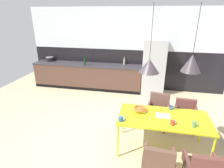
# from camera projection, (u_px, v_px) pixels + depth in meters

# --- Properties ---
(ground_plane) EXTENTS (9.07, 9.07, 0.00)m
(ground_plane) POSITION_uv_depth(u_px,v_px,m) (106.00, 141.00, 3.96)
(ground_plane) COLOR #CCB68D
(back_wall_splashback_dark) EXTENTS (6.97, 0.12, 1.40)m
(back_wall_splashback_dark) POSITION_uv_depth(u_px,v_px,m) (126.00, 69.00, 6.65)
(back_wall_splashback_dark) COLOR black
(back_wall_splashback_dark) RESTS_ON ground
(back_wall_panel_upper) EXTENTS (6.97, 0.12, 1.40)m
(back_wall_panel_upper) POSITION_uv_depth(u_px,v_px,m) (127.00, 29.00, 6.14)
(back_wall_panel_upper) COLOR silver
(back_wall_panel_upper) RESTS_ON back_wall_splashback_dark
(kitchen_counter) EXTENTS (3.95, 0.63, 0.90)m
(kitchen_counter) POSITION_uv_depth(u_px,v_px,m) (87.00, 76.00, 6.67)
(kitchen_counter) COLOR #51362C
(kitchen_counter) RESTS_ON ground
(refrigerator_column) EXTENTS (0.73, 0.60, 1.83)m
(refrigerator_column) POSITION_uv_depth(u_px,v_px,m) (154.00, 67.00, 6.06)
(refrigerator_column) COLOR #ADAFB2
(refrigerator_column) RESTS_ON ground
(dining_table) EXTENTS (1.71, 0.85, 0.75)m
(dining_table) POSITION_uv_depth(u_px,v_px,m) (163.00, 119.00, 3.48)
(dining_table) COLOR yellow
(dining_table) RESTS_ON ground
(armchair_head_of_table) EXTENTS (0.55, 0.54, 0.83)m
(armchair_head_of_table) POSITION_uv_depth(u_px,v_px,m) (159.00, 107.00, 4.31)
(armchair_head_of_table) COLOR brown
(armchair_head_of_table) RESTS_ON ground
(armchair_near_window) EXTENTS (0.52, 0.50, 0.78)m
(armchair_near_window) POSITION_uv_depth(u_px,v_px,m) (158.00, 160.00, 2.80)
(armchair_near_window) COLOR brown
(armchair_near_window) RESTS_ON ground
(armchair_corner_seat) EXTENTS (0.52, 0.50, 0.73)m
(armchair_corner_seat) POSITION_uv_depth(u_px,v_px,m) (186.00, 111.00, 4.22)
(armchair_corner_seat) COLOR brown
(armchair_corner_seat) RESTS_ON ground
(armchair_facing_counter) EXTENTS (0.51, 0.49, 0.80)m
(armchair_facing_counter) POSITION_uv_depth(u_px,v_px,m) (204.00, 168.00, 2.65)
(armchair_facing_counter) COLOR brown
(armchair_facing_counter) RESTS_ON ground
(fruit_bowl) EXTENTS (0.27, 0.27, 0.09)m
(fruit_bowl) POSITION_uv_depth(u_px,v_px,m) (140.00, 109.00, 3.65)
(fruit_bowl) COLOR #B2662D
(fruit_bowl) RESTS_ON dining_table
(open_book) EXTENTS (0.27, 0.19, 0.02)m
(open_book) POSITION_uv_depth(u_px,v_px,m) (163.00, 116.00, 3.51)
(open_book) COLOR white
(open_book) RESTS_ON dining_table
(mug_tall_blue) EXTENTS (0.12, 0.07, 0.11)m
(mug_tall_blue) POSITION_uv_depth(u_px,v_px,m) (194.00, 124.00, 3.16)
(mug_tall_blue) COLOR #5B8456
(mug_tall_blue) RESTS_ON dining_table
(mug_wide_latte) EXTENTS (0.12, 0.08, 0.09)m
(mug_wide_latte) POSITION_uv_depth(u_px,v_px,m) (173.00, 123.00, 3.22)
(mug_wide_latte) COLOR #B23D33
(mug_wide_latte) RESTS_ON dining_table
(mug_short_terracotta) EXTENTS (0.11, 0.07, 0.08)m
(mug_short_terracotta) POSITION_uv_depth(u_px,v_px,m) (171.00, 108.00, 3.74)
(mug_short_terracotta) COLOR #335B93
(mug_short_terracotta) RESTS_ON dining_table
(mug_dark_espresso) EXTENTS (0.13, 0.09, 0.09)m
(mug_dark_espresso) POSITION_uv_depth(u_px,v_px,m) (121.00, 119.00, 3.33)
(mug_dark_espresso) COLOR #335B93
(mug_dark_espresso) RESTS_ON dining_table
(cooking_pot) EXTENTS (0.28, 0.28, 0.18)m
(cooking_pot) POSITION_uv_depth(u_px,v_px,m) (50.00, 59.00, 6.87)
(cooking_pot) COLOR black
(cooking_pot) RESTS_ON kitchen_counter
(bottle_vinegar_dark) EXTENTS (0.06, 0.06, 0.33)m
(bottle_vinegar_dark) POSITION_uv_depth(u_px,v_px,m) (85.00, 62.00, 6.28)
(bottle_vinegar_dark) COLOR #0F3319
(bottle_vinegar_dark) RESTS_ON kitchen_counter
(bottle_oil_tall) EXTENTS (0.06, 0.06, 0.26)m
(bottle_oil_tall) POSITION_uv_depth(u_px,v_px,m) (124.00, 62.00, 6.41)
(bottle_oil_tall) COLOR tan
(bottle_oil_tall) RESTS_ON kitchen_counter
(pendant_lamp_over_table_near) EXTENTS (0.37, 0.37, 1.15)m
(pendant_lamp_over_table_near) POSITION_uv_depth(u_px,v_px,m) (149.00, 66.00, 3.20)
(pendant_lamp_over_table_near) COLOR black
(pendant_lamp_over_table_far) EXTENTS (0.32, 0.32, 1.08)m
(pendant_lamp_over_table_far) POSITION_uv_depth(u_px,v_px,m) (192.00, 63.00, 3.02)
(pendant_lamp_over_table_far) COLOR black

